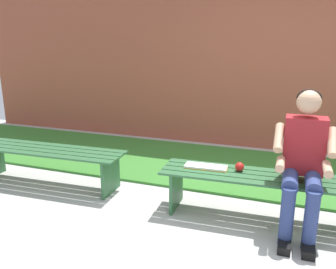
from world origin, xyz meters
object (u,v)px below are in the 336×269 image
(bench_far, at_px, (47,157))
(person_seated, at_px, (304,158))
(bench_near, at_px, (258,185))
(book_open, at_px, (206,167))
(apple, at_px, (240,167))

(bench_far, distance_m, person_seated, 2.76)
(bench_near, height_order, book_open, book_open)
(bench_far, bearing_deg, bench_near, 180.00)
(bench_far, relative_size, book_open, 4.49)
(bench_far, height_order, apple, apple)
(person_seated, bearing_deg, bench_near, -15.34)
(bench_far, bearing_deg, book_open, -179.37)
(bench_near, bearing_deg, apple, -14.70)
(bench_far, xyz_separation_m, apple, (-2.19, -0.05, 0.14))
(bench_near, height_order, person_seated, person_seated)
(bench_far, xyz_separation_m, book_open, (-1.87, -0.02, 0.11))
(bench_near, height_order, bench_far, same)
(bench_near, relative_size, person_seated, 1.47)
(bench_near, height_order, apple, apple)
(apple, relative_size, book_open, 0.20)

